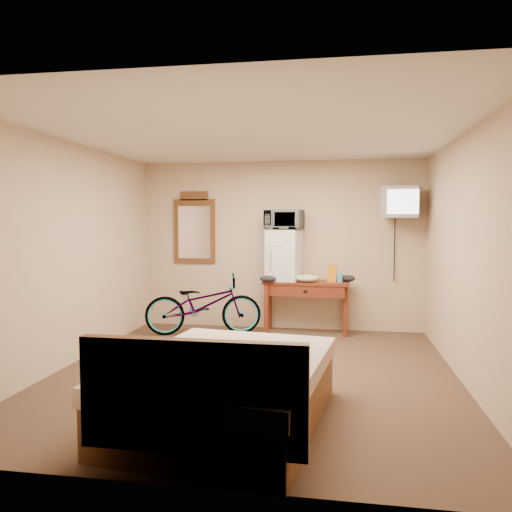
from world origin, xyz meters
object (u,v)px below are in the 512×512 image
object	(u,v)px
microwave	(284,220)
crt_television	(401,202)
mini_fridge	(284,255)
bicycle	(203,304)
desk	(306,291)
blue_cup	(340,278)
wall_mirror	(195,228)
bed	(225,389)

from	to	relation	value
microwave	crt_television	distance (m)	1.64
mini_fridge	crt_television	distance (m)	1.79
bicycle	desk	bearing A→B (deg)	-92.80
desk	crt_television	world-z (taller)	crt_television
blue_cup	wall_mirror	xyz separation A→B (m)	(-2.21, 0.31, 0.69)
microwave	mini_fridge	bearing A→B (deg)	-114.27
desk	crt_television	bearing A→B (deg)	0.78
microwave	bicycle	distance (m)	1.68
desk	microwave	bearing A→B (deg)	170.67
microwave	wall_mirror	size ratio (longest dim) A/B	0.48
microwave	bed	size ratio (longest dim) A/B	0.25
crt_television	microwave	bearing A→B (deg)	178.72
desk	bed	size ratio (longest dim) A/B	0.59
microwave	bed	distance (m)	3.69
wall_mirror	crt_television	bearing A→B (deg)	-4.76
mini_fridge	microwave	distance (m)	0.51
microwave	blue_cup	distance (m)	1.15
wall_mirror	bed	bearing A→B (deg)	-70.21
microwave	crt_television	xyz separation A→B (m)	(1.62, -0.04, 0.24)
crt_television	wall_mirror	bearing A→B (deg)	175.24
bed	mini_fridge	bearing A→B (deg)	88.54
mini_fridge	bicycle	world-z (taller)	mini_fridge
mini_fridge	bicycle	distance (m)	1.36
wall_mirror	desk	bearing A→B (deg)	-8.84
bicycle	bed	xyz separation A→B (m)	(1.02, -3.06, -0.13)
microwave	bed	xyz separation A→B (m)	(-0.09, -3.44, -1.33)
blue_cup	wall_mirror	world-z (taller)	wall_mirror
blue_cup	bicycle	size ratio (longest dim) A/B	0.08
wall_mirror	bicycle	size ratio (longest dim) A/B	0.66
microwave	bicycle	world-z (taller)	microwave
desk	blue_cup	size ratio (longest dim) A/B	9.73
blue_cup	crt_television	world-z (taller)	crt_television
microwave	wall_mirror	xyz separation A→B (m)	(-1.40, 0.22, -0.13)
desk	blue_cup	bearing A→B (deg)	-4.43
mini_fridge	bed	distance (m)	3.53
desk	mini_fridge	world-z (taller)	mini_fridge
blue_cup	desk	bearing A→B (deg)	175.57
mini_fridge	bed	world-z (taller)	mini_fridge
blue_cup	bicycle	bearing A→B (deg)	-171.60
crt_television	wall_mirror	xyz separation A→B (m)	(-3.02, 0.25, -0.37)
mini_fridge	bicycle	xyz separation A→B (m)	(-1.11, -0.37, -0.69)
desk	bicycle	xyz separation A→B (m)	(-1.44, -0.32, -0.19)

